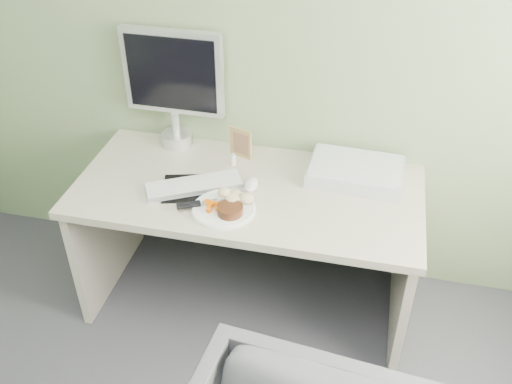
% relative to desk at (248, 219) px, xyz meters
% --- Properties ---
extents(wall_back, '(3.50, 0.00, 3.50)m').
position_rel_desk_xyz_m(wall_back, '(0.00, 0.38, 0.80)').
color(wall_back, '#6E8960').
rests_on(wall_back, floor).
extents(desk, '(1.60, 0.75, 0.73)m').
position_rel_desk_xyz_m(desk, '(0.00, 0.00, 0.00)').
color(desk, '#B4AA97').
rests_on(desk, floor).
extents(plate, '(0.28, 0.28, 0.01)m').
position_rel_desk_xyz_m(plate, '(-0.06, -0.19, 0.19)').
color(plate, white).
rests_on(plate, desk).
extents(steak, '(0.13, 0.13, 0.04)m').
position_rel_desk_xyz_m(steak, '(-0.02, -0.22, 0.22)').
color(steak, black).
rests_on(steak, plate).
extents(potato_pile, '(0.14, 0.11, 0.07)m').
position_rel_desk_xyz_m(potato_pile, '(-0.03, -0.13, 0.23)').
color(potato_pile, tan).
rests_on(potato_pile, plate).
extents(carrot_heap, '(0.08, 0.08, 0.04)m').
position_rel_desk_xyz_m(carrot_heap, '(-0.11, -0.20, 0.22)').
color(carrot_heap, '#F36605').
rests_on(carrot_heap, plate).
extents(steak_knife, '(0.25, 0.15, 0.02)m').
position_rel_desk_xyz_m(steak_knife, '(-0.17, -0.20, 0.21)').
color(steak_knife, silver).
rests_on(steak_knife, plate).
extents(mousepad, '(0.30, 0.28, 0.00)m').
position_rel_desk_xyz_m(mousepad, '(-0.25, -0.06, 0.18)').
color(mousepad, black).
rests_on(mousepad, desk).
extents(keyboard, '(0.44, 0.32, 0.02)m').
position_rel_desk_xyz_m(keyboard, '(-0.24, -0.06, 0.20)').
color(keyboard, white).
rests_on(keyboard, desk).
extents(computer_mouse, '(0.07, 0.11, 0.04)m').
position_rel_desk_xyz_m(computer_mouse, '(0.02, 0.00, 0.20)').
color(computer_mouse, white).
rests_on(computer_mouse, desk).
extents(photo_frame, '(0.12, 0.06, 0.15)m').
position_rel_desk_xyz_m(photo_frame, '(-0.09, 0.26, 0.26)').
color(photo_frame, '#A88B4E').
rests_on(photo_frame, desk).
extents(eyedrop_bottle, '(0.02, 0.02, 0.07)m').
position_rel_desk_xyz_m(eyedrop_bottle, '(-0.11, 0.17, 0.22)').
color(eyedrop_bottle, white).
rests_on(eyedrop_bottle, desk).
extents(scanner, '(0.45, 0.31, 0.07)m').
position_rel_desk_xyz_m(scanner, '(0.48, 0.19, 0.22)').
color(scanner, '#BABBC1').
rests_on(scanner, desk).
extents(monitor, '(0.50, 0.15, 0.60)m').
position_rel_desk_xyz_m(monitor, '(-0.44, 0.32, 0.52)').
color(monitor, silver).
rests_on(monitor, desk).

